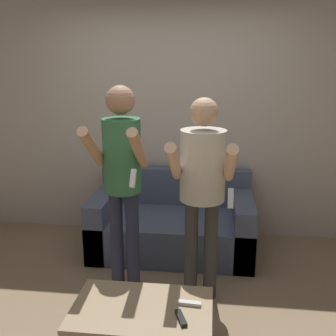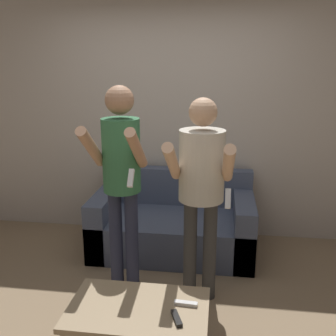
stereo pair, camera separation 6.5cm
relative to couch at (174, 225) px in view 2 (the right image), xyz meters
name	(u,v)px [view 2 (the right image)]	position (x,y,z in m)	size (l,w,h in m)	color
ground_plane	(145,319)	(-0.08, -1.22, -0.27)	(14.00, 14.00, 0.00)	#937A5B
wall_back	(172,116)	(-0.08, 0.48, 1.08)	(6.40, 0.06, 2.70)	beige
couch	(174,225)	(0.00, 0.00, 0.00)	(1.63, 0.91, 0.79)	#4C5670
person_standing_left	(121,170)	(-0.32, -0.86, 0.83)	(0.42, 0.61, 1.76)	#282D47
person_standing_right	(201,178)	(0.32, -0.87, 0.79)	(0.48, 0.73, 1.67)	#383838
coffee_table	(138,313)	(-0.02, -1.68, 0.12)	(0.89, 0.56, 0.44)	tan
remote_near	(177,318)	(0.23, -1.78, 0.18)	(0.09, 0.15, 0.02)	black
remote_far	(186,304)	(0.27, -1.63, 0.18)	(0.15, 0.05, 0.02)	white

